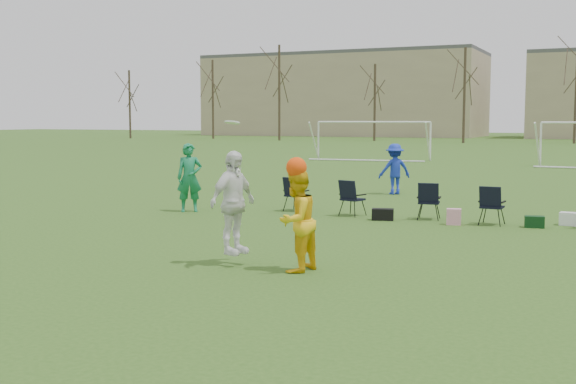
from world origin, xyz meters
The scene contains 6 objects.
ground centered at (0.00, 0.00, 0.00)m, with size 260.00×260.00×0.00m, color #30541A.
fielder_green_near centered at (-6.57, 6.89, 0.96)m, with size 0.70×0.46×1.92m, color #157B4C.
fielder_blue centered at (-2.66, 13.85, 0.88)m, with size 1.13×0.65×1.75m, color #1831B9.
center_contest centered at (-1.15, 0.83, 1.01)m, with size 1.98×1.15×2.58m.
sideline_setup centered at (1.84, 7.99, 0.52)m, with size 10.99×1.53×1.78m.
goal_left centered at (-10.00, 34.00, 1.92)m, with size 7.39×0.76×2.46m.
Camera 1 is at (4.37, -10.28, 2.61)m, focal length 45.00 mm.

